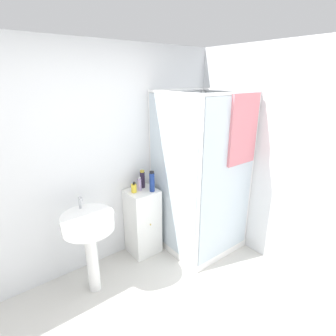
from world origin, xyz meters
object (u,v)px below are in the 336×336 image
shampoo_bottle_blue (152,182)px  lotion_bottle_white (139,184)px  soap_dispenser (134,188)px  shampoo_bottle_tall_black (142,179)px  sink (89,231)px

shampoo_bottle_blue → lotion_bottle_white: size_ratio=1.47×
soap_dispenser → shampoo_bottle_blue: 0.23m
shampoo_bottle_tall_black → lotion_bottle_white: 0.09m
soap_dispenser → shampoo_bottle_tall_black: shampoo_bottle_tall_black is taller
sink → shampoo_bottle_blue: (0.86, 0.15, 0.26)m
shampoo_bottle_tall_black → shampoo_bottle_blue: (0.03, -0.16, 0.01)m
sink → lotion_bottle_white: 0.83m
soap_dispenser → sink: bearing=-159.4°
lotion_bottle_white → shampoo_bottle_tall_black: bearing=31.9°
sink → soap_dispenser: sink is taller
soap_dispenser → lotion_bottle_white: bearing=9.8°
shampoo_bottle_tall_black → shampoo_bottle_blue: 0.17m
sink → shampoo_bottle_tall_black: (0.83, 0.31, 0.25)m
soap_dispenser → shampoo_bottle_tall_black: bearing=20.6°
shampoo_bottle_tall_black → lotion_bottle_white: (-0.07, -0.04, -0.04)m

